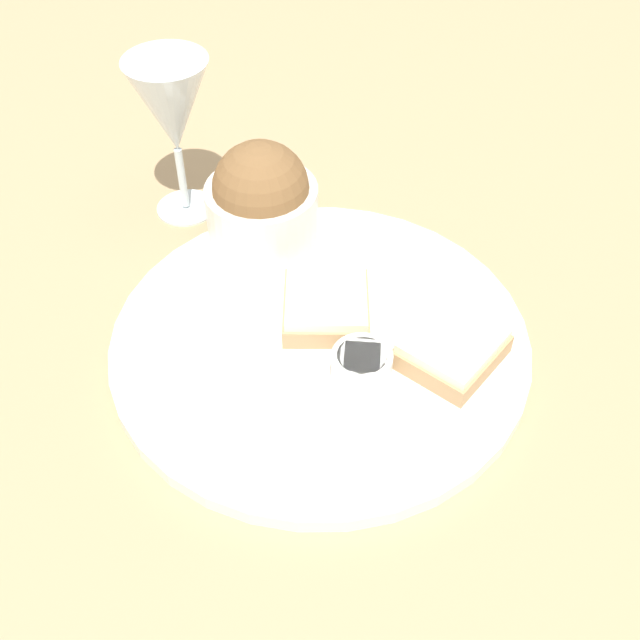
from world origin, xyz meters
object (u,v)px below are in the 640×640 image
salad_bowl (261,199)px  cheese_toast_far (452,349)px  cheese_toast_near (326,305)px  wine_glass (172,111)px  sauce_ramekin (362,366)px

salad_bowl → cheese_toast_far: salad_bowl is taller
salad_bowl → cheese_toast_near: size_ratio=1.01×
cheese_toast_near → wine_glass: wine_glass is taller
cheese_toast_far → wine_glass: size_ratio=0.55×
salad_bowl → sauce_ramekin: size_ratio=2.18×
sauce_ramekin → wine_glass: wine_glass is taller
salad_bowl → wine_glass: 0.12m
salad_bowl → wine_glass: bearing=83.0°
salad_bowl → cheese_toast_far: bearing=-107.3°
cheese_toast_far → salad_bowl: bearing=72.7°
sauce_ramekin → cheese_toast_near: 0.08m
salad_bowl → wine_glass: wine_glass is taller
salad_bowl → cheese_toast_near: (-0.07, -0.10, -0.03)m
cheese_toast_near → salad_bowl: bearing=56.0°
salad_bowl → cheese_toast_far: size_ratio=1.17×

